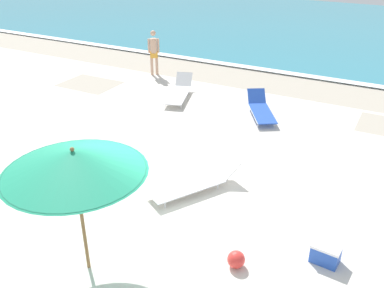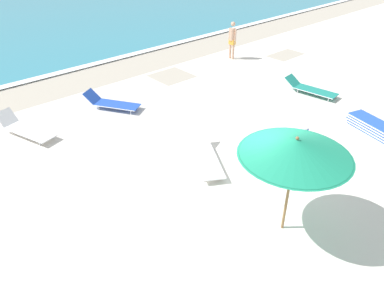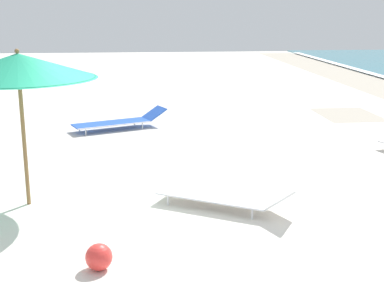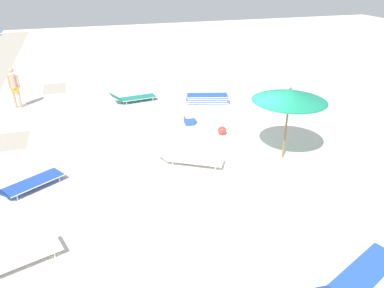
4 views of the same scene
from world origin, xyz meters
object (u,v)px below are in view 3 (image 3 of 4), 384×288
(sun_lounger_near_water_left, at_px, (230,195))
(beach_ball, at_px, (99,257))
(sun_lounger_near_water_right, at_px, (120,121))
(beach_umbrella, at_px, (18,67))

(sun_lounger_near_water_left, xyz_separation_m, beach_ball, (1.77, -1.82, -0.05))
(sun_lounger_near_water_right, xyz_separation_m, beach_ball, (7.48, -0.01, -0.04))
(beach_umbrella, relative_size, beach_ball, 7.53)
(beach_umbrella, relative_size, sun_lounger_near_water_left, 1.09)
(beach_ball, bearing_deg, sun_lounger_near_water_left, 134.17)
(sun_lounger_near_water_left, relative_size, beach_ball, 6.92)
(beach_umbrella, height_order, sun_lounger_near_water_right, beach_umbrella)
(sun_lounger_near_water_right, distance_m, beach_ball, 7.48)
(beach_umbrella, relative_size, sun_lounger_near_water_right, 0.99)
(sun_lounger_near_water_left, height_order, beach_ball, sun_lounger_near_water_left)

